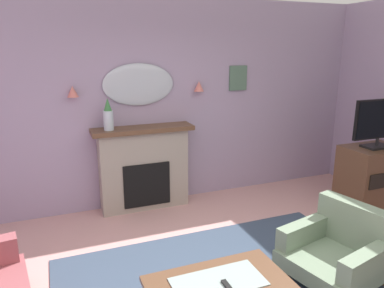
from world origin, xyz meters
The scene contains 12 objects.
wall_back centered at (0.00, 2.58, 1.43)m, with size 7.22×0.10×2.85m, color #9E8CA8.
fireplace centered at (-0.31, 2.36, 0.57)m, with size 1.36×0.36×1.16m.
mantel_vase_left centered at (-0.76, 2.33, 1.35)m, with size 0.13×0.13×0.41m.
wall_mirror centered at (-0.31, 2.50, 1.71)m, with size 0.96×0.06×0.56m, color #B2BCC6.
wall_sconce_left centered at (-1.16, 2.45, 1.66)m, with size 0.14×0.14×0.14m, color #D17066.
wall_sconce_right centered at (0.54, 2.45, 1.66)m, with size 0.14×0.14×0.14m, color #D17066.
framed_picture centered at (1.19, 2.51, 1.75)m, with size 0.28×0.03×0.36m, color #4C6B56.
coffee_table centered at (-0.36, -0.12, 0.38)m, with size 1.10×0.60×0.45m.
tv_remote centered at (-0.32, -0.22, 0.45)m, with size 0.04×0.16×0.02m, color black.
armchair_by_coffee_table centered at (1.04, 0.09, 0.31)m, with size 0.98×0.96×0.71m.
tv_cabinet centered at (2.56, 1.15, 0.45)m, with size 0.80×0.57×0.90m.
tv_flatscreen centered at (2.56, 1.13, 1.25)m, with size 0.84×0.24×0.65m.
Camera 1 is at (-1.44, -2.33, 2.20)m, focal length 34.19 mm.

